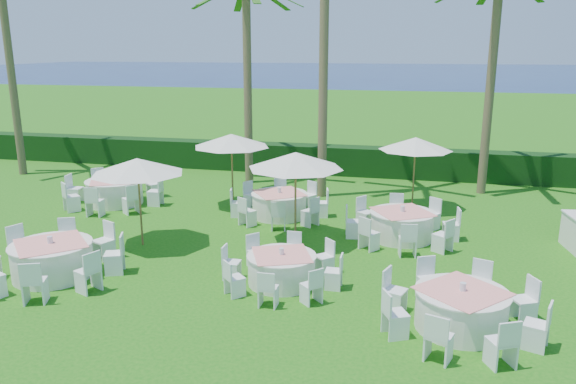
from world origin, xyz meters
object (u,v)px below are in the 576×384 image
Objects in this scene: banquet_table_b at (282,268)px; banquet_table_e at (279,204)px; banquet_table_a at (52,259)px; umbrella_a at (137,166)px; banquet_table_f at (402,224)px; umbrella_d at (416,144)px; banquet_table_c at (461,309)px; umbrella_c at (231,140)px; banquet_table_d at (115,191)px; umbrella_b at (296,160)px.

banquet_table_e reaches higher than banquet_table_b.
banquet_table_a is 3.23m from umbrella_a.
banquet_table_f is 7.49m from umbrella_a.
banquet_table_e is 1.29× the size of umbrella_d.
banquet_table_c is (3.88, -1.30, 0.04)m from banquet_table_b.
umbrella_a is 0.97× the size of umbrella_c.
umbrella_c reaches higher than banquet_table_e.
banquet_table_a is at bearing -149.94° from banquet_table_f.
banquet_table_b is at bearing -61.98° from umbrella_c.
umbrella_d reaches higher than banquet_table_e.
umbrella_c is 1.06× the size of umbrella_d.
banquet_table_f is 1.32× the size of umbrella_d.
umbrella_c reaches higher than banquet_table_f.
banquet_table_d is (-7.25, 5.29, 0.08)m from banquet_table_b.
umbrella_a reaches higher than banquet_table_c.
banquet_table_b is at bearing 161.44° from banquet_table_c.
umbrella_b reaches higher than banquet_table_a.
banquet_table_e is 4.11m from banquet_table_f.
banquet_table_c is at bearing -75.82° from banquet_table_f.
umbrella_d is (2.84, 6.99, 1.85)m from banquet_table_b.
umbrella_a reaches higher than banquet_table_b.
banquet_table_e is 2.75m from umbrella_c.
umbrella_d is at bearing 85.45° from banquet_table_f.
banquet_table_d is 1.30× the size of umbrella_b.
umbrella_b is (1.02, -2.26, 1.91)m from banquet_table_e.
banquet_table_f is at bearing 55.80° from banquet_table_b.
umbrella_c is at bearing 118.02° from banquet_table_b.
umbrella_b is at bearing 35.74° from banquet_table_a.
umbrella_d is (8.25, 7.81, 1.78)m from banquet_table_a.
banquet_table_d is 4.52m from umbrella_c.
banquet_table_d is 1.36× the size of umbrella_a.
banquet_table_c is 0.90× the size of banquet_table_d.
banquet_table_c is 0.98× the size of banquet_table_e.
banquet_table_d is 7.60m from umbrella_b.
banquet_table_a is 1.16× the size of banquet_table_b.
banquet_table_f is 1.25× the size of umbrella_c.
banquet_table_f reaches higher than banquet_table_e.
banquet_table_a reaches higher than banquet_table_e.
banquet_table_e is at bearing 161.54° from banquet_table_f.
umbrella_d is at bearing 52.78° from umbrella_b.
umbrella_c is (1.20, 4.27, 0.05)m from umbrella_a.
umbrella_a is (-6.95, -2.14, 1.80)m from banquet_table_f.
umbrella_a reaches higher than umbrella_d.
banquet_table_e is (4.09, 5.93, -0.02)m from banquet_table_a.
umbrella_c is at bearing 159.70° from banquet_table_f.
umbrella_c is (-5.75, 2.13, 1.85)m from banquet_table_f.
umbrella_b reaches higher than umbrella_c.
banquet_table_d is (-11.13, 6.60, 0.03)m from banquet_table_c.
banquet_table_d is at bearing -171.08° from umbrella_c.
umbrella_d is at bearing 67.88° from banquet_table_b.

